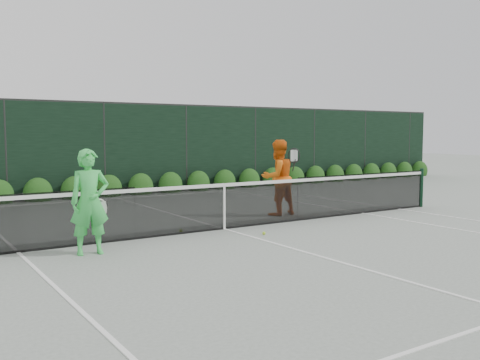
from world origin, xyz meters
TOP-DOWN VIEW (x-y plane):
  - ground at (0.00, 0.00)m, footprint 80.00×80.00m
  - tennis_net at (-0.02, 0.00)m, footprint 12.90×0.10m
  - player_woman at (-3.10, -0.75)m, footprint 0.69×0.48m
  - player_man at (2.14, 0.96)m, footprint 0.94×0.71m
  - court_lines at (0.00, 0.00)m, footprint 11.03×23.83m
  - windscreen_fence at (0.00, -2.71)m, footprint 32.00×21.07m
  - hedge_row at (-0.00, 7.15)m, footprint 31.66×0.65m
  - tennis_balls at (-1.10, 0.06)m, footprint 3.10×2.01m

SIDE VIEW (x-z plane):
  - ground at x=0.00m, z-range 0.00..0.00m
  - court_lines at x=0.00m, z-range 0.00..0.01m
  - tennis_balls at x=-1.10m, z-range 0.00..0.07m
  - hedge_row at x=0.00m, z-range -0.23..0.70m
  - tennis_net at x=-0.02m, z-range 0.00..1.07m
  - player_woman at x=-3.10m, z-range 0.00..1.77m
  - player_man at x=2.14m, z-range 0.00..1.88m
  - windscreen_fence at x=0.00m, z-range -0.02..3.04m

